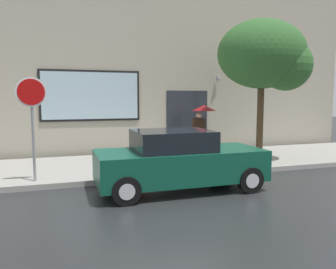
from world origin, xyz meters
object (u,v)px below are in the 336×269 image
pedestrian_with_umbrella (202,116)px  street_tree (267,57)px  stop_sign (32,108)px  fire_hydrant (141,159)px  parked_car (179,161)px

pedestrian_with_umbrella → street_tree: (1.63, -1.71, 2.08)m
pedestrian_with_umbrella → stop_sign: stop_sign is taller
fire_hydrant → street_tree: street_tree is taller
parked_car → stop_sign: bearing=157.5°
fire_hydrant → stop_sign: (-2.92, -0.39, 1.55)m
pedestrian_with_umbrella → stop_sign: 6.39m
pedestrian_with_umbrella → stop_sign: (-5.84, -2.57, 0.42)m
fire_hydrant → stop_sign: bearing=-172.4°
parked_car → pedestrian_with_umbrella: pedestrian_with_umbrella is taller
street_tree → parked_car: bearing=-150.3°
parked_car → pedestrian_with_umbrella: bearing=59.1°
fire_hydrant → stop_sign: size_ratio=0.26×
parked_car → fire_hydrant: 1.91m
street_tree → pedestrian_with_umbrella: bearing=133.8°
pedestrian_with_umbrella → street_tree: street_tree is taller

